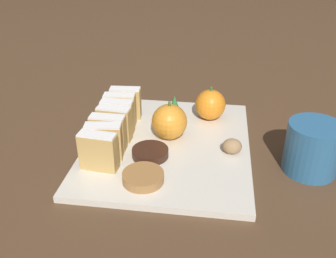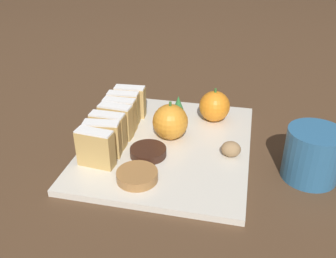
# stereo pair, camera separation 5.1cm
# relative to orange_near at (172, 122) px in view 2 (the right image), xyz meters

# --- Properties ---
(ground_plane) EXTENTS (6.00, 6.00, 0.00)m
(ground_plane) POSITION_rel_orange_near_xyz_m (-0.00, -0.02, -0.05)
(ground_plane) COLOR #513823
(serving_platter) EXTENTS (0.31, 0.37, 0.01)m
(serving_platter) POSITION_rel_orange_near_xyz_m (-0.00, -0.02, -0.04)
(serving_platter) COLOR silver
(serving_platter) RESTS_ON ground_plane
(stollen_slice_front) EXTENTS (0.07, 0.03, 0.07)m
(stollen_slice_front) POSITION_rel_orange_near_xyz_m (-0.11, -0.12, -0.00)
(stollen_slice_front) COLOR tan
(stollen_slice_front) RESTS_ON serving_platter
(stollen_slice_second) EXTENTS (0.07, 0.03, 0.07)m
(stollen_slice_second) POSITION_rel_orange_near_xyz_m (-0.11, -0.09, -0.00)
(stollen_slice_second) COLOR tan
(stollen_slice_second) RESTS_ON serving_platter
(stollen_slice_third) EXTENTS (0.07, 0.03, 0.07)m
(stollen_slice_third) POSITION_rel_orange_near_xyz_m (-0.11, -0.06, -0.00)
(stollen_slice_third) COLOR tan
(stollen_slice_third) RESTS_ON serving_platter
(stollen_slice_fourth) EXTENTS (0.07, 0.03, 0.07)m
(stollen_slice_fourth) POSITION_rel_orange_near_xyz_m (-0.11, -0.02, -0.00)
(stollen_slice_fourth) COLOR tan
(stollen_slice_fourth) RESTS_ON serving_platter
(stollen_slice_fifth) EXTENTS (0.07, 0.03, 0.07)m
(stollen_slice_fifth) POSITION_rel_orange_near_xyz_m (-0.11, 0.01, -0.00)
(stollen_slice_fifth) COLOR tan
(stollen_slice_fifth) RESTS_ON serving_platter
(stollen_slice_sixth) EXTENTS (0.07, 0.03, 0.07)m
(stollen_slice_sixth) POSITION_rel_orange_near_xyz_m (-0.11, 0.04, -0.00)
(stollen_slice_sixth) COLOR tan
(stollen_slice_sixth) RESTS_ON serving_platter
(stollen_slice_back) EXTENTS (0.07, 0.03, 0.07)m
(stollen_slice_back) POSITION_rel_orange_near_xyz_m (-0.11, 0.07, -0.00)
(stollen_slice_back) COLOR tan
(stollen_slice_back) RESTS_ON serving_platter
(orange_near) EXTENTS (0.07, 0.07, 0.08)m
(orange_near) POSITION_rel_orange_near_xyz_m (0.00, 0.00, 0.00)
(orange_near) COLOR orange
(orange_near) RESTS_ON serving_platter
(orange_far) EXTENTS (0.07, 0.07, 0.07)m
(orange_far) POSITION_rel_orange_near_xyz_m (0.07, 0.09, -0.00)
(orange_far) COLOR orange
(orange_far) RESTS_ON serving_platter
(walnut) EXTENTS (0.04, 0.03, 0.03)m
(walnut) POSITION_rel_orange_near_xyz_m (0.12, -0.04, -0.02)
(walnut) COLOR #9E7A51
(walnut) RESTS_ON serving_platter
(chocolate_cookie) EXTENTS (0.07, 0.07, 0.02)m
(chocolate_cookie) POSITION_rel_orange_near_xyz_m (-0.03, -0.07, -0.03)
(chocolate_cookie) COLOR #381E14
(chocolate_cookie) RESTS_ON serving_platter
(gingerbread_cookie) EXTENTS (0.07, 0.07, 0.02)m
(gingerbread_cookie) POSITION_rel_orange_near_xyz_m (-0.03, -0.15, -0.03)
(gingerbread_cookie) COLOR #A3703D
(gingerbread_cookie) RESTS_ON serving_platter
(evergreen_sprig) EXTENTS (0.04, 0.04, 0.05)m
(evergreen_sprig) POSITION_rel_orange_near_xyz_m (-0.00, 0.08, -0.01)
(evergreen_sprig) COLOR #2D7538
(evergreen_sprig) RESTS_ON serving_platter
(coffee_mug) EXTENTS (0.13, 0.09, 0.09)m
(coffee_mug) POSITION_rel_orange_near_xyz_m (0.26, -0.06, -0.00)
(coffee_mug) COLOR #2D6693
(coffee_mug) RESTS_ON ground_plane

